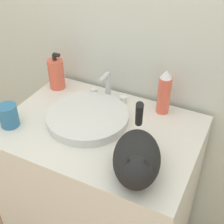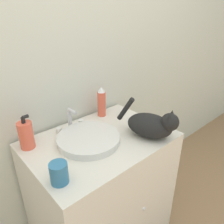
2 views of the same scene
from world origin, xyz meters
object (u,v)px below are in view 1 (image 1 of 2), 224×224
spray_bottle (164,92)px  cup (9,116)px  cat (137,159)px  soap_bottle (56,74)px

spray_bottle → cup: spray_bottle is taller
spray_bottle → cup: size_ratio=2.13×
cat → soap_bottle: cat is taller
spray_bottle → cup: bearing=-145.0°
cat → soap_bottle: size_ratio=1.95×
cat → soap_bottle: (-0.57, 0.37, -0.00)m
soap_bottle → cup: (-0.00, -0.34, -0.03)m
spray_bottle → cat: bearing=-84.0°
cat → cup: bearing=-113.1°
soap_bottle → cup: soap_bottle is taller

